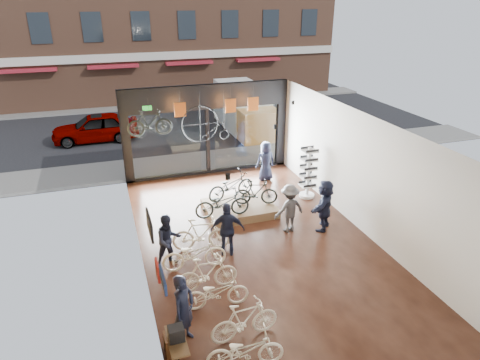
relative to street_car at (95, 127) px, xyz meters
name	(u,v)px	position (x,y,z in m)	size (l,w,h in m)	color
ground_plane	(257,243)	(4.50, -12.00, -0.76)	(7.00, 12.00, 0.04)	black
ceiling	(259,124)	(4.50, -12.00, 3.08)	(7.00, 12.00, 0.04)	black
wall_left	(136,204)	(0.98, -12.00, 1.16)	(0.04, 12.00, 3.80)	olive
wall_right	(361,172)	(8.02, -12.00, 1.16)	(0.04, 12.00, 3.80)	beige
wall_back	(380,324)	(4.50, -18.02, 1.16)	(7.00, 0.04, 3.80)	beige
storefront	(207,130)	(4.50, -6.00, 1.16)	(7.00, 0.26, 3.80)	black
exit_sign	(147,108)	(2.10, -6.12, 2.31)	(0.35, 0.06, 0.18)	#198C26
street_road	(172,119)	(4.50, 3.00, -0.75)	(30.00, 18.00, 0.02)	black
sidewalk_near	(202,161)	(4.50, -4.80, -0.68)	(30.00, 2.40, 0.12)	slate
sidewalk_far	(162,104)	(4.50, 7.00, -0.68)	(30.00, 2.00, 0.12)	slate
street_car	(95,127)	(0.00, 0.00, 0.00)	(1.74, 4.34, 1.48)	gray
box_truck	(247,111)	(8.00, -1.00, 0.49)	(2.08, 6.25, 2.46)	silver
floor_bike_0	(245,350)	(2.59, -16.47, -0.31)	(0.56, 1.62, 0.85)	#EEE0C7
floor_bike_1	(245,320)	(2.84, -15.70, -0.26)	(0.45, 1.60, 0.96)	#EEE0C7
floor_bike_2	(217,292)	(2.53, -14.50, -0.32)	(0.56, 1.60, 0.84)	#EEE0C7
floor_bike_3	(207,274)	(2.47, -13.77, -0.25)	(0.46, 1.63, 0.98)	#EEE0C7
floor_bike_4	(194,254)	(2.37, -12.75, -0.27)	(0.62, 1.79, 0.94)	#EEE0C7
floor_bike_5	(201,234)	(2.78, -11.87, -0.21)	(0.49, 1.75, 1.05)	#EEE0C7
display_platform	(239,208)	(4.61, -9.95, -0.59)	(2.40, 1.80, 0.30)	brown
display_bike_left	(222,203)	(3.81, -10.57, 0.04)	(0.63, 1.82, 0.95)	black
display_bike_mid	(256,192)	(5.17, -10.09, 0.02)	(0.43, 1.53, 0.92)	black
display_bike_right	(231,186)	(4.49, -9.34, 0.05)	(0.64, 1.85, 0.97)	black
customer_0	(184,309)	(1.56, -15.36, 0.11)	(0.62, 0.41, 1.71)	#161C33
customer_1	(169,240)	(1.74, -12.32, 0.04)	(0.76, 0.59, 1.56)	#161C33
customer_2	(228,230)	(3.46, -12.37, 0.10)	(0.98, 0.41, 1.68)	#161C33
customer_3	(289,208)	(5.73, -11.66, 0.07)	(1.05, 0.60, 1.62)	#3F3F44
customer_4	(266,161)	(6.54, -7.52, 0.08)	(0.80, 0.52, 1.65)	#161C33
customer_5	(325,205)	(6.87, -11.88, 0.12)	(1.60, 0.51, 1.72)	#161C33
sunglasses_rack	(308,173)	(7.45, -9.53, 0.25)	(0.58, 0.48, 1.98)	white
wall_merch	(163,301)	(1.12, -15.50, 0.56)	(0.40, 2.40, 2.60)	navy
penny_farthing	(208,125)	(4.22, -7.27, 1.76)	(1.80, 0.06, 1.44)	black
hung_bike	(150,123)	(1.98, -7.80, 2.19)	(0.45, 1.58, 0.95)	black
jersey_left	(180,110)	(3.27, -6.80, 2.31)	(0.45, 0.03, 0.55)	#CC5919
jersey_mid	(230,106)	(5.28, -6.80, 2.31)	(0.45, 0.03, 0.55)	#CC5919
jersey_right	(253,104)	(6.23, -6.80, 2.31)	(0.45, 0.03, 0.55)	#CC5919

